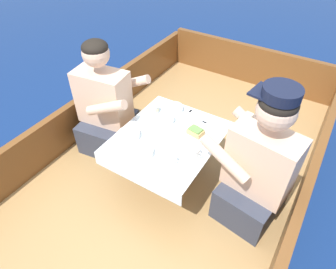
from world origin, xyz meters
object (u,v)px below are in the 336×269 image
(coffee_cup_starboard, at_px, (193,152))
(coffee_cup_port, at_px, (171,160))
(tin_can, at_px, (155,109))
(person_starboard, at_px, (258,170))
(person_port, at_px, (106,108))
(sandwich, at_px, (196,131))

(coffee_cup_starboard, bearing_deg, coffee_cup_port, -124.13)
(tin_can, bearing_deg, person_starboard, -9.97)
(coffee_cup_port, xyz_separation_m, tin_can, (-0.38, 0.39, -0.00))
(person_port, distance_m, sandwich, 0.79)
(tin_can, bearing_deg, coffee_cup_starboard, -29.04)
(person_starboard, bearing_deg, sandwich, -0.63)
(person_port, bearing_deg, person_starboard, -9.53)
(sandwich, distance_m, coffee_cup_starboard, 0.21)
(coffee_cup_port, bearing_deg, sandwich, 89.50)
(sandwich, bearing_deg, tin_can, 169.42)
(person_port, relative_size, sandwich, 7.96)
(person_starboard, distance_m, tin_can, 0.88)
(coffee_cup_port, bearing_deg, person_starboard, 26.26)
(person_port, xyz_separation_m, coffee_cup_starboard, (0.86, -0.14, 0.08))
(coffee_cup_starboard, height_order, tin_can, coffee_cup_starboard)
(sandwich, bearing_deg, person_port, -176.73)
(sandwich, relative_size, coffee_cup_port, 1.18)
(tin_can, bearing_deg, person_port, -163.45)
(person_port, bearing_deg, coffee_cup_starboard, -17.43)
(tin_can, bearing_deg, coffee_cup_port, -45.30)
(person_port, height_order, person_starboard, person_starboard)
(person_port, height_order, coffee_cup_port, person_port)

